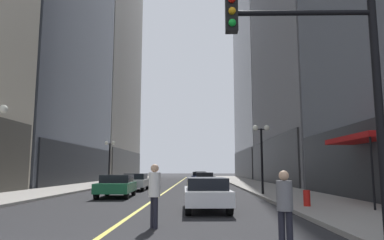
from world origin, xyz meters
The scene contains 19 objects.
ground_plane centered at (0.00, 35.00, 0.00)m, with size 200.00×200.00×0.00m, color #262628.
sidewalk_left centered at (-8.25, 35.00, 0.07)m, with size 4.50×78.00×0.15m, color #9E9991.
sidewalk_right centered at (8.25, 35.00, 0.07)m, with size 4.50×78.00×0.15m, color #9E9991.
lane_centre_stripe centered at (0.00, 35.00, 0.00)m, with size 0.16×70.00×0.01m, color #E5D64C.
building_left_mid centered at (-18.35, 34.50, 17.53)m, with size 15.92×24.00×35.18m.
building_left_far centered at (-17.03, 60.00, 20.71)m, with size 13.27×26.00×41.59m.
storefront_awning_right centered at (9.69, 10.51, 2.98)m, with size 1.60×4.71×3.12m.
car_white centered at (2.75, 9.31, 0.72)m, with size 1.91×4.49×1.32m.
car_green centered at (-2.43, 16.02, 0.72)m, with size 2.09×4.28×1.32m.
car_silver centered at (-2.50, 22.84, 0.72)m, with size 1.83×4.22×1.32m.
car_black centered at (3.09, 31.83, 0.72)m, with size 1.98×4.08×1.32m.
car_navy centered at (2.51, 40.46, 0.72)m, with size 2.13×4.81×1.32m.
car_grey centered at (2.63, 48.53, 0.72)m, with size 1.99×4.29×1.32m.
pedestrian_in_white_shirt centered at (1.17, 5.02, 1.06)m, with size 0.47×0.47×1.80m.
pedestrian_in_grey_suit centered at (4.25, 2.38, 0.95)m, with size 0.44×0.44×1.63m.
traffic_light_near_right centered at (5.35, 2.44, 3.74)m, with size 3.43×0.35×5.65m.
street_lamp_left_far centered at (-6.40, 29.89, 3.26)m, with size 1.06×0.36×4.43m.
street_lamp_right_mid centered at (6.40, 17.02, 3.26)m, with size 1.06×0.36×4.43m.
fire_hydrant_right centered at (6.90, 9.70, 0.40)m, with size 0.28×0.28×0.80m, color red.
Camera 1 is at (2.43, -5.28, 1.66)m, focal length 33.16 mm.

